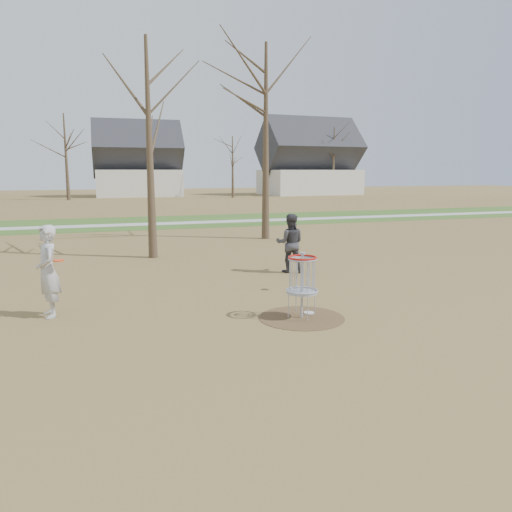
{
  "coord_description": "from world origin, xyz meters",
  "views": [
    {
      "loc": [
        -4.12,
        -9.23,
        3.03
      ],
      "look_at": [
        -0.5,
        1.5,
        1.1
      ],
      "focal_mm": 35.0,
      "sensor_mm": 36.0,
      "label": 1
    }
  ],
  "objects_px": {
    "player_throwing": "(290,243)",
    "player_standing": "(48,271)",
    "disc_golf_basket": "(302,275)",
    "disc_grounded": "(309,313)"
  },
  "relations": [
    {
      "from": "player_standing",
      "to": "disc_golf_basket",
      "type": "distance_m",
      "value": 5.29
    },
    {
      "from": "player_standing",
      "to": "player_throwing",
      "type": "height_order",
      "value": "player_standing"
    },
    {
      "from": "player_standing",
      "to": "disc_grounded",
      "type": "height_order",
      "value": "player_standing"
    },
    {
      "from": "player_standing",
      "to": "player_throwing",
      "type": "xyz_separation_m",
      "value": [
        6.59,
        2.76,
        -0.08
      ]
    },
    {
      "from": "player_standing",
      "to": "player_throwing",
      "type": "bearing_deg",
      "value": 99.7
    },
    {
      "from": "player_standing",
      "to": "disc_grounded",
      "type": "distance_m",
      "value": 5.56
    },
    {
      "from": "player_throwing",
      "to": "player_standing",
      "type": "bearing_deg",
      "value": 43.89
    },
    {
      "from": "disc_grounded",
      "to": "disc_golf_basket",
      "type": "distance_m",
      "value": 0.97
    },
    {
      "from": "disc_golf_basket",
      "to": "player_throwing",
      "type": "bearing_deg",
      "value": 70.45
    },
    {
      "from": "disc_golf_basket",
      "to": "disc_grounded",
      "type": "bearing_deg",
      "value": 41.05
    }
  ]
}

